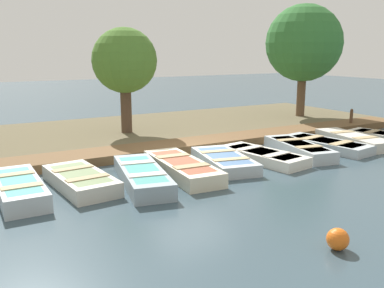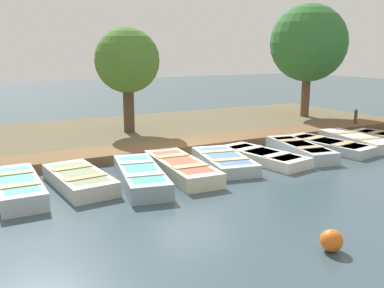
% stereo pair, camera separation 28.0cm
% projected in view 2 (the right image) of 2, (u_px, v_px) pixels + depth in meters
% --- Properties ---
extents(ground_plane, '(80.00, 80.00, 0.00)m').
position_uv_depth(ground_plane, '(191.00, 161.00, 13.44)').
color(ground_plane, '#384C56').
extents(shore_bank, '(8.00, 24.00, 0.20)m').
position_uv_depth(shore_bank, '(134.00, 132.00, 17.71)').
color(shore_bank, brown).
rests_on(shore_bank, ground_plane).
extents(dock_walkway, '(1.40, 22.58, 0.28)m').
position_uv_depth(dock_walkway, '(170.00, 148.00, 14.71)').
color(dock_walkway, brown).
rests_on(dock_walkway, ground_plane).
extents(rowboat_2, '(2.92, 1.00, 0.44)m').
position_uv_depth(rowboat_2, '(18.00, 187.00, 10.20)').
color(rowboat_2, '#B2BCC1').
rests_on(rowboat_2, ground_plane).
extents(rowboat_3, '(2.77, 1.37, 0.40)m').
position_uv_depth(rowboat_3, '(79.00, 179.00, 10.89)').
color(rowboat_3, beige).
rests_on(rowboat_3, ground_plane).
extents(rowboat_4, '(3.37, 1.64, 0.44)m').
position_uv_depth(rowboat_4, '(141.00, 175.00, 11.15)').
color(rowboat_4, '#8C9EA8').
rests_on(rowboat_4, ground_plane).
extents(rowboat_5, '(3.37, 1.30, 0.42)m').
position_uv_depth(rowboat_5, '(181.00, 167.00, 11.96)').
color(rowboat_5, beige).
rests_on(rowboat_5, ground_plane).
extents(rowboat_6, '(2.95, 1.74, 0.37)m').
position_uv_depth(rowboat_6, '(224.00, 161.00, 12.80)').
color(rowboat_6, '#B2BCC1').
rests_on(rowboat_6, ground_plane).
extents(rowboat_7, '(3.10, 1.60, 0.34)m').
position_uv_depth(rowboat_7, '(263.00, 156.00, 13.39)').
color(rowboat_7, silver).
rests_on(rowboat_7, ground_plane).
extents(rowboat_8, '(3.17, 1.51, 0.41)m').
position_uv_depth(rowboat_8, '(300.00, 149.00, 14.19)').
color(rowboat_8, '#B2BCC1').
rests_on(rowboat_8, ground_plane).
extents(rowboat_9, '(3.30, 1.65, 0.34)m').
position_uv_depth(rowboat_9, '(328.00, 145.00, 14.98)').
color(rowboat_9, '#B2BCC1').
rests_on(rowboat_9, ground_plane).
extents(rowboat_10, '(3.21, 1.43, 0.39)m').
position_uv_depth(rowboat_10, '(356.00, 140.00, 15.65)').
color(rowboat_10, beige).
rests_on(rowboat_10, ground_plane).
extents(mooring_post_far, '(0.13, 0.13, 0.91)m').
position_uv_depth(mooring_post_far, '(355.00, 119.00, 18.68)').
color(mooring_post_far, brown).
rests_on(mooring_post_far, ground_plane).
extents(buoy, '(0.39, 0.39, 0.39)m').
position_uv_depth(buoy, '(331.00, 241.00, 7.39)').
color(buoy, orange).
rests_on(buoy, ground_plane).
extents(park_tree_left, '(2.53, 2.53, 4.30)m').
position_uv_depth(park_tree_left, '(127.00, 62.00, 16.63)').
color(park_tree_left, '#4C3828').
rests_on(park_tree_left, ground_plane).
extents(park_tree_center, '(3.71, 3.71, 5.62)m').
position_uv_depth(park_tree_center, '(308.00, 43.00, 20.63)').
color(park_tree_center, brown).
rests_on(park_tree_center, ground_plane).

